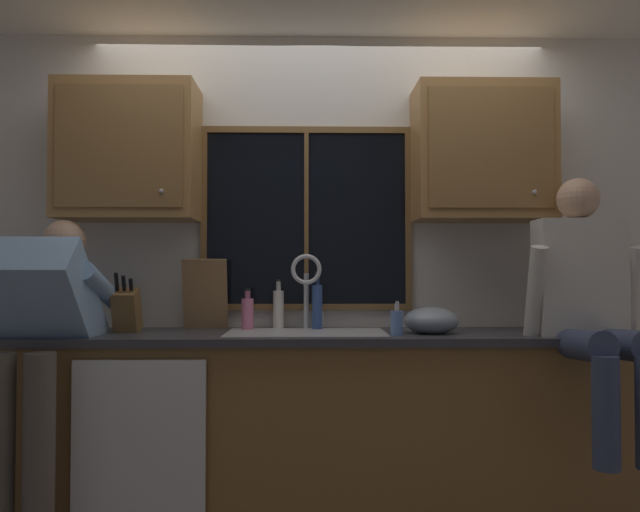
{
  "coord_description": "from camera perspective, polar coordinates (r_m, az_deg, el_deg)",
  "views": [
    {
      "loc": [
        -0.06,
        -3.4,
        1.22
      ],
      "look_at": [
        -0.01,
        -0.3,
        1.31
      ],
      "focal_mm": 34.32,
      "sensor_mm": 36.0,
      "label": 1
    }
  ],
  "objects": [
    {
      "name": "knife_block",
      "position": [
        3.26,
        -17.58,
        -4.9
      ],
      "size": [
        0.12,
        0.18,
        0.32
      ],
      "color": "brown",
      "rests_on": "countertop"
    },
    {
      "name": "person_standing",
      "position": [
        3.08,
        -24.75,
        -6.74
      ],
      "size": [
        0.53,
        0.72,
        1.49
      ],
      "color": "#595147",
      "rests_on": "floor"
    },
    {
      "name": "window_frame_right",
      "position": [
        3.44,
        8.24,
        3.5
      ],
      "size": [
        0.04,
        0.02,
        0.95
      ],
      "primitive_type": "cube",
      "color": "brown"
    },
    {
      "name": "cutting_board",
      "position": [
        3.35,
        -10.67,
        -3.51
      ],
      "size": [
        0.24,
        0.1,
        0.38
      ],
      "primitive_type": "cube",
      "rotation": [
        0.21,
        0.0,
        0.0
      ],
      "color": "#997047",
      "rests_on": "countertop"
    },
    {
      "name": "window_frame_left",
      "position": [
        3.44,
        -10.79,
        3.51
      ],
      "size": [
        0.03,
        0.02,
        0.95
      ],
      "primitive_type": "cube",
      "color": "brown"
    },
    {
      "name": "bottle_green_glass",
      "position": [
        3.34,
        -3.89,
        -4.87
      ],
      "size": [
        0.06,
        0.06,
        0.27
      ],
      "color": "silver",
      "rests_on": "countertop"
    },
    {
      "name": "window_mullion_center",
      "position": [
        3.39,
        -1.28,
        3.56
      ],
      "size": [
        0.02,
        0.02,
        0.95
      ],
      "primitive_type": "cube",
      "color": "brown"
    },
    {
      "name": "countertop",
      "position": [
        3.1,
        0.12,
        -7.52
      ],
      "size": [
        3.31,
        0.62,
        0.04
      ],
      "primitive_type": "cube",
      "color": "#38383D",
      "rests_on": "lower_cabinet_run"
    },
    {
      "name": "dishwasher_front",
      "position": [
        2.99,
        -16.54,
        -16.31
      ],
      "size": [
        0.6,
        0.02,
        0.74
      ],
      "primitive_type": "cube",
      "color": "white"
    },
    {
      "name": "sink",
      "position": [
        3.12,
        -1.31,
        -8.93
      ],
      "size": [
        0.8,
        0.46,
        0.21
      ],
      "color": "#B7B7BC",
      "rests_on": "lower_cabinet_run"
    },
    {
      "name": "faucet",
      "position": [
        3.28,
        -1.16,
        -2.42
      ],
      "size": [
        0.18,
        0.09,
        0.4
      ],
      "color": "silver",
      "rests_on": "countertop"
    },
    {
      "name": "upper_cabinet_left",
      "position": [
        3.42,
        -17.42,
        9.24
      ],
      "size": [
        0.72,
        0.36,
        0.72
      ],
      "color": "#9E703D"
    },
    {
      "name": "bottle_amber_small",
      "position": [
        3.28,
        -0.27,
        -4.61
      ],
      "size": [
        0.06,
        0.06,
        0.31
      ],
      "color": "#334C8C",
      "rests_on": "countertop"
    },
    {
      "name": "lower_cabinet_run",
      "position": [
        3.2,
        0.11,
        -15.7
      ],
      "size": [
        3.25,
        0.58,
        0.88
      ],
      "primitive_type": "cube",
      "color": "olive",
      "rests_on": "floor"
    },
    {
      "name": "window_glass",
      "position": [
        3.4,
        -1.28,
        3.54
      ],
      "size": [
        1.1,
        0.02,
        0.95
      ],
      "primitive_type": "cube",
      "color": "black"
    },
    {
      "name": "bottle_tall_clear",
      "position": [
        3.28,
        -6.77,
        -5.28
      ],
      "size": [
        0.07,
        0.07,
        0.22
      ],
      "color": "pink",
      "rests_on": "countertop"
    },
    {
      "name": "window_frame_top",
      "position": [
        3.47,
        -1.27,
        11.68
      ],
      "size": [
        1.17,
        0.02,
        0.04
      ],
      "primitive_type": "cube",
      "color": "brown"
    },
    {
      "name": "mixing_bowl",
      "position": [
        3.13,
        10.33,
        -5.96
      ],
      "size": [
        0.27,
        0.27,
        0.14
      ],
      "primitive_type": "ellipsoid",
      "color": "#8C99A8",
      "rests_on": "countertop"
    },
    {
      "name": "back_wall",
      "position": [
        3.46,
        -0.01,
        -0.7
      ],
      "size": [
        5.65,
        0.12,
        2.55
      ],
      "primitive_type": "cube",
      "color": "silver",
      "rests_on": "floor"
    },
    {
      "name": "soap_dispenser",
      "position": [
        2.99,
        7.18,
        -6.13
      ],
      "size": [
        0.06,
        0.07,
        0.17
      ],
      "color": "#668CCC",
      "rests_on": "countertop"
    },
    {
      "name": "upper_cabinet_right",
      "position": [
        3.42,
        14.88,
        9.24
      ],
      "size": [
        0.72,
        0.36,
        0.72
      ],
      "color": "#9E703D"
    },
    {
      "name": "person_sitting_on_counter",
      "position": [
        3.11,
        23.76,
        -3.61
      ],
      "size": [
        0.54,
        0.61,
        1.26
      ],
      "color": "#384260",
      "rests_on": "countertop"
    },
    {
      "name": "window_frame_bottom",
      "position": [
        3.38,
        -1.28,
        -4.78
      ],
      "size": [
        1.17,
        0.02,
        0.04
      ],
      "primitive_type": "cube",
      "color": "brown"
    }
  ]
}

